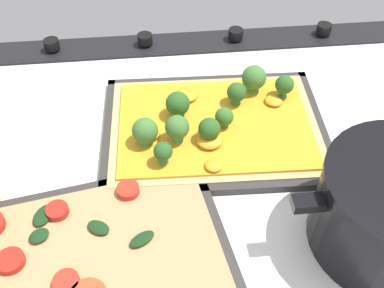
{
  "coord_description": "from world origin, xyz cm",
  "views": [
    {
      "loc": [
        7.16,
        40.64,
        50.21
      ],
      "look_at": [
        2.81,
        -2.33,
        4.39
      ],
      "focal_mm": 42.71,
      "sensor_mm": 36.0,
      "label": 1
    }
  ],
  "objects_px": {
    "baking_tray_front": "(214,130)",
    "veggie_pizza_back": "(71,258)",
    "broccoli_pizza": "(212,122)",
    "baking_tray_back": "(79,261)"
  },
  "relations": [
    {
      "from": "veggie_pizza_back",
      "to": "broccoli_pizza",
      "type": "bearing_deg",
      "value": -133.7
    },
    {
      "from": "baking_tray_back",
      "to": "veggie_pizza_back",
      "type": "distance_m",
      "value": 0.01
    },
    {
      "from": "baking_tray_front",
      "to": "veggie_pizza_back",
      "type": "distance_m",
      "value": 0.29
    },
    {
      "from": "baking_tray_front",
      "to": "broccoli_pizza",
      "type": "relative_size",
      "value": 1.08
    },
    {
      "from": "broccoli_pizza",
      "to": "veggie_pizza_back",
      "type": "distance_m",
      "value": 0.29
    },
    {
      "from": "baking_tray_front",
      "to": "veggie_pizza_back",
      "type": "height_order",
      "value": "veggie_pizza_back"
    },
    {
      "from": "baking_tray_front",
      "to": "baking_tray_back",
      "type": "height_order",
      "value": "same"
    },
    {
      "from": "broccoli_pizza",
      "to": "veggie_pizza_back",
      "type": "bearing_deg",
      "value": 46.3
    },
    {
      "from": "baking_tray_front",
      "to": "veggie_pizza_back",
      "type": "bearing_deg",
      "value": 45.43
    },
    {
      "from": "broccoli_pizza",
      "to": "baking_tray_back",
      "type": "xyz_separation_m",
      "value": [
        0.19,
        0.21,
        -0.02
      ]
    }
  ]
}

